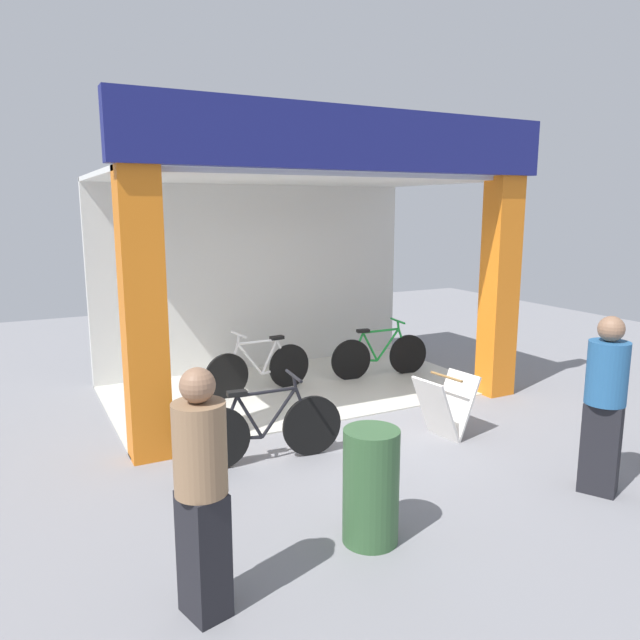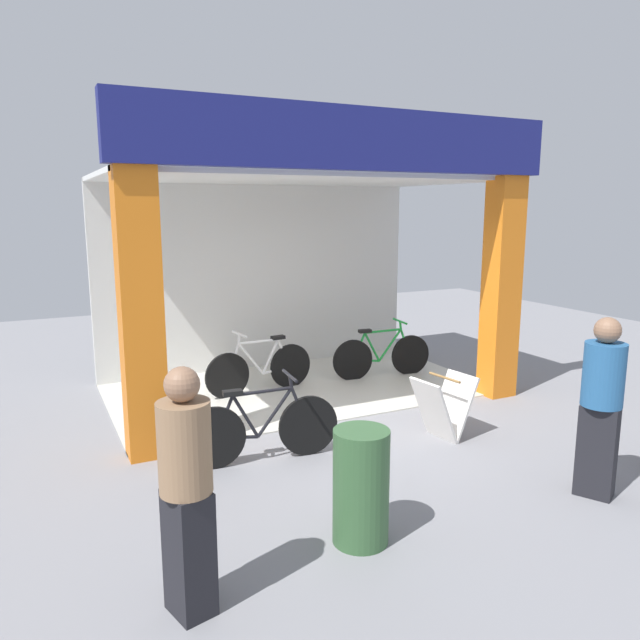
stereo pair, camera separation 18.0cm
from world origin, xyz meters
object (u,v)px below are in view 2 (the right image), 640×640
(bicycle_parked_0, at_px, (262,428))
(trash_bin, at_px, (361,486))
(bicycle_inside_0, at_px, (382,355))
(pedestrian_1, at_px, (187,490))
(bicycle_inside_1, at_px, (260,368))
(sandwich_board_sign, at_px, (443,407))
(pedestrian_2, at_px, (601,405))

(bicycle_parked_0, height_order, trash_bin, trash_bin)
(bicycle_inside_0, xyz_separation_m, pedestrian_1, (-4.06, -4.17, 0.50))
(bicycle_inside_1, xyz_separation_m, bicycle_parked_0, (-0.82, -2.24, 0.00))
(bicycle_parked_0, height_order, sandwich_board_sign, bicycle_parked_0)
(sandwich_board_sign, xyz_separation_m, pedestrian_2, (0.40, -1.74, 0.50))
(sandwich_board_sign, bearing_deg, bicycle_inside_0, 74.11)
(bicycle_inside_1, bearing_deg, pedestrian_1, -116.09)
(bicycle_inside_0, bearing_deg, trash_bin, -123.89)
(sandwich_board_sign, distance_m, trash_bin, 2.44)
(pedestrian_1, xyz_separation_m, pedestrian_2, (3.76, -0.01, 0.01))
(sandwich_board_sign, bearing_deg, bicycle_inside_1, 116.55)
(bicycle_inside_0, relative_size, bicycle_inside_1, 0.98)
(bicycle_inside_0, bearing_deg, bicycle_parked_0, -142.47)
(bicycle_parked_0, relative_size, trash_bin, 1.78)
(pedestrian_1, bearing_deg, trash_bin, 9.89)
(sandwich_board_sign, xyz_separation_m, trash_bin, (-1.94, -1.48, 0.10))
(sandwich_board_sign, bearing_deg, pedestrian_2, -77.18)
(bicycle_inside_0, height_order, bicycle_inside_1, bicycle_inside_1)
(bicycle_inside_1, bearing_deg, bicycle_inside_0, -2.89)
(bicycle_inside_1, bearing_deg, bicycle_parked_0, -110.16)
(trash_bin, bearing_deg, pedestrian_1, -170.11)
(pedestrian_1, relative_size, trash_bin, 1.79)
(bicycle_inside_0, xyz_separation_m, trash_bin, (-2.64, -3.93, 0.11))
(bicycle_parked_0, distance_m, pedestrian_2, 3.26)
(bicycle_parked_0, bearing_deg, trash_bin, -85.08)
(bicycle_inside_0, relative_size, pedestrian_2, 0.97)
(pedestrian_2, bearing_deg, trash_bin, 173.61)
(bicycle_inside_1, relative_size, pedestrian_1, 0.99)
(bicycle_parked_0, distance_m, pedestrian_1, 2.44)
(bicycle_inside_0, distance_m, pedestrian_1, 5.84)
(bicycle_parked_0, relative_size, sandwich_board_sign, 2.23)
(bicycle_inside_1, xyz_separation_m, pedestrian_2, (1.67, -4.29, 0.51))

